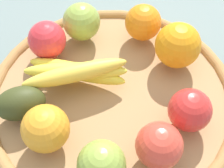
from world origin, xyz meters
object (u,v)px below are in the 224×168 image
(apple_1, at_px, (47,40))
(orange_0, at_px, (178,45))
(apple_4, at_px, (82,22))
(apple_2, at_px, (159,145))
(apple_0, at_px, (101,164))
(orange_2, at_px, (46,129))
(banana_bunch, at_px, (76,71))
(orange_1, at_px, (143,22))
(avocado, at_px, (20,103))
(apple_3, at_px, (190,110))

(apple_1, bearing_deg, orange_0, -157.55)
(apple_1, relative_size, apple_4, 0.97)
(apple_2, xyz_separation_m, apple_0, (0.06, 0.06, -0.00))
(orange_2, xyz_separation_m, banana_bunch, (0.02, -0.12, -0.01))
(apple_0, bearing_deg, apple_4, -54.24)
(apple_2, distance_m, apple_4, 0.29)
(orange_2, distance_m, apple_0, 0.10)
(orange_2, relative_size, orange_1, 1.05)
(avocado, distance_m, apple_0, 0.17)
(apple_0, bearing_deg, orange_0, -93.42)
(orange_1, distance_m, apple_4, 0.12)
(orange_2, bearing_deg, apple_2, -162.02)
(apple_3, bearing_deg, apple_4, -21.09)
(avocado, bearing_deg, orange_0, -129.17)
(orange_0, bearing_deg, apple_0, 86.58)
(apple_2, distance_m, orange_0, 0.20)
(orange_1, bearing_deg, apple_3, 134.19)
(apple_3, relative_size, apple_0, 0.99)
(avocado, bearing_deg, apple_3, -156.63)
(apple_2, xyz_separation_m, apple_4, (0.23, -0.17, 0.00))
(apple_4, height_order, apple_0, apple_4)
(apple_4, xyz_separation_m, apple_0, (-0.17, 0.24, -0.00))
(apple_2, relative_size, apple_4, 0.97)
(avocado, bearing_deg, apple_2, -172.88)
(avocado, bearing_deg, apple_4, -88.57)
(banana_bunch, distance_m, apple_2, 0.19)
(orange_0, bearing_deg, apple_4, 6.16)
(banana_bunch, relative_size, apple_0, 2.61)
(orange_0, bearing_deg, apple_1, 22.45)
(orange_2, distance_m, orange_1, 0.28)
(orange_1, relative_size, avocado, 0.86)
(apple_0, bearing_deg, avocado, -11.90)
(orange_0, bearing_deg, orange_2, 64.88)
(orange_2, bearing_deg, avocado, -19.87)
(apple_2, bearing_deg, apple_4, -37.02)
(apple_2, distance_m, apple_0, 0.09)
(apple_1, relative_size, apple_2, 1.00)
(avocado, bearing_deg, orange_2, 160.13)
(banana_bunch, bearing_deg, orange_2, 99.51)
(apple_3, xyz_separation_m, orange_0, (0.06, -0.12, 0.01))
(banana_bunch, height_order, apple_0, apple_0)
(avocado, height_order, apple_4, apple_4)
(apple_3, distance_m, apple_1, 0.28)
(orange_1, relative_size, apple_1, 1.00)
(apple_4, bearing_deg, avocado, 91.43)
(orange_2, distance_m, avocado, 0.07)
(banana_bunch, distance_m, apple_0, 0.18)
(apple_1, distance_m, apple_4, 0.08)
(banana_bunch, xyz_separation_m, apple_0, (-0.12, 0.13, 0.01))
(banana_bunch, distance_m, orange_0, 0.18)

